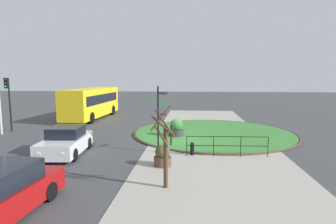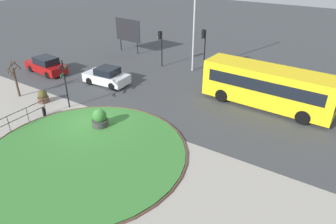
{
  "view_description": "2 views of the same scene",
  "coord_description": "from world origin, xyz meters",
  "px_view_note": "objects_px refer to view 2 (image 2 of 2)",
  "views": [
    {
      "loc": [
        -17.79,
        -1.01,
        4.15
      ],
      "look_at": [
        3.65,
        0.82,
        1.4
      ],
      "focal_mm": 29.46,
      "sensor_mm": 36.0,
      "label": 1
    },
    {
      "loc": [
        14.12,
        -11.98,
        10.29
      ],
      "look_at": [
        4.96,
        1.97,
        1.42
      ],
      "focal_mm": 32.42,
      "sensor_mm": 36.0,
      "label": 2
    }
  ],
  "objects_px": {
    "car_near_lane": "(46,65)",
    "lamppost_tall": "(194,23)",
    "car_far_lane": "(107,77)",
    "planter_kerbside": "(43,97)",
    "signpost_directional": "(65,81)",
    "bollard_foreground": "(44,111)",
    "bus_yellow": "(267,86)",
    "street_tree_bare": "(15,78)",
    "traffic_light_near": "(160,41)",
    "planter_near_signpost": "(100,119)",
    "traffic_light_far": "(204,42)",
    "billboard_left": "(128,31)"
  },
  "relations": [
    {
      "from": "car_near_lane",
      "to": "lamppost_tall",
      "type": "distance_m",
      "value": 14.48
    },
    {
      "from": "car_far_lane",
      "to": "planter_kerbside",
      "type": "relative_size",
      "value": 3.99
    },
    {
      "from": "signpost_directional",
      "to": "bollard_foreground",
      "type": "distance_m",
      "value": 2.59
    },
    {
      "from": "bus_yellow",
      "to": "street_tree_bare",
      "type": "relative_size",
      "value": 3.07
    },
    {
      "from": "planter_kerbside",
      "to": "bus_yellow",
      "type": "bearing_deg",
      "value": 31.06
    },
    {
      "from": "street_tree_bare",
      "to": "bus_yellow",
      "type": "bearing_deg",
      "value": 28.08
    },
    {
      "from": "car_far_lane",
      "to": "street_tree_bare",
      "type": "height_order",
      "value": "street_tree_bare"
    },
    {
      "from": "signpost_directional",
      "to": "traffic_light_near",
      "type": "distance_m",
      "value": 11.36
    },
    {
      "from": "bollard_foreground",
      "to": "car_far_lane",
      "type": "distance_m",
      "value": 6.79
    },
    {
      "from": "lamppost_tall",
      "to": "planter_near_signpost",
      "type": "xyz_separation_m",
      "value": [
        0.17,
        -12.7,
        -3.98
      ]
    },
    {
      "from": "car_far_lane",
      "to": "planter_near_signpost",
      "type": "distance_m",
      "value": 7.41
    },
    {
      "from": "street_tree_bare",
      "to": "planter_near_signpost",
      "type": "bearing_deg",
      "value": 0.5
    },
    {
      "from": "signpost_directional",
      "to": "street_tree_bare",
      "type": "relative_size",
      "value": 1.19
    },
    {
      "from": "planter_near_signpost",
      "to": "traffic_light_far",
      "type": "bearing_deg",
      "value": 86.02
    },
    {
      "from": "signpost_directional",
      "to": "car_near_lane",
      "type": "xyz_separation_m",
      "value": [
        -7.58,
        3.83,
        -1.42
      ]
    },
    {
      "from": "car_near_lane",
      "to": "car_far_lane",
      "type": "height_order",
      "value": "car_near_lane"
    },
    {
      "from": "lamppost_tall",
      "to": "car_near_lane",
      "type": "bearing_deg",
      "value": -144.46
    },
    {
      "from": "billboard_left",
      "to": "signpost_directional",
      "type": "bearing_deg",
      "value": -64.32
    },
    {
      "from": "signpost_directional",
      "to": "car_far_lane",
      "type": "height_order",
      "value": "signpost_directional"
    },
    {
      "from": "bus_yellow",
      "to": "billboard_left",
      "type": "bearing_deg",
      "value": 165.75
    },
    {
      "from": "car_far_lane",
      "to": "lamppost_tall",
      "type": "relative_size",
      "value": 0.48
    },
    {
      "from": "bollard_foreground",
      "to": "traffic_light_near",
      "type": "height_order",
      "value": "traffic_light_near"
    },
    {
      "from": "car_near_lane",
      "to": "traffic_light_near",
      "type": "relative_size",
      "value": 1.32
    },
    {
      "from": "traffic_light_near",
      "to": "planter_kerbside",
      "type": "xyz_separation_m",
      "value": [
        -2.81,
        -11.8,
        -2.12
      ]
    },
    {
      "from": "car_far_lane",
      "to": "traffic_light_near",
      "type": "relative_size",
      "value": 1.16
    },
    {
      "from": "traffic_light_far",
      "to": "billboard_left",
      "type": "relative_size",
      "value": 1.09
    },
    {
      "from": "signpost_directional",
      "to": "planter_near_signpost",
      "type": "bearing_deg",
      "value": -10.84
    },
    {
      "from": "car_far_lane",
      "to": "lamppost_tall",
      "type": "bearing_deg",
      "value": -127.9
    },
    {
      "from": "traffic_light_near",
      "to": "street_tree_bare",
      "type": "distance_m",
      "value": 13.34
    },
    {
      "from": "car_far_lane",
      "to": "traffic_light_near",
      "type": "height_order",
      "value": "traffic_light_near"
    },
    {
      "from": "bus_yellow",
      "to": "billboard_left",
      "type": "distance_m",
      "value": 18.15
    },
    {
      "from": "traffic_light_far",
      "to": "lamppost_tall",
      "type": "xyz_separation_m",
      "value": [
        -1.05,
        -0.04,
        1.58
      ]
    },
    {
      "from": "planter_near_signpost",
      "to": "bus_yellow",
      "type": "bearing_deg",
      "value": 47.91
    },
    {
      "from": "bus_yellow",
      "to": "car_far_lane",
      "type": "distance_m",
      "value": 13.3
    },
    {
      "from": "car_near_lane",
      "to": "signpost_directional",
      "type": "bearing_deg",
      "value": 157.46
    },
    {
      "from": "signpost_directional",
      "to": "traffic_light_far",
      "type": "relative_size",
      "value": 0.9
    },
    {
      "from": "traffic_light_far",
      "to": "planter_near_signpost",
      "type": "bearing_deg",
      "value": 86.18
    },
    {
      "from": "planter_kerbside",
      "to": "signpost_directional",
      "type": "bearing_deg",
      "value": 11.1
    },
    {
      "from": "bus_yellow",
      "to": "traffic_light_near",
      "type": "distance_m",
      "value": 12.05
    },
    {
      "from": "billboard_left",
      "to": "planter_kerbside",
      "type": "relative_size",
      "value": 3.65
    },
    {
      "from": "billboard_left",
      "to": "street_tree_bare",
      "type": "distance_m",
      "value": 14.23
    },
    {
      "from": "planter_near_signpost",
      "to": "billboard_left",
      "type": "bearing_deg",
      "value": 123.34
    },
    {
      "from": "bollard_foreground",
      "to": "traffic_light_far",
      "type": "relative_size",
      "value": 0.17
    },
    {
      "from": "signpost_directional",
      "to": "planter_kerbside",
      "type": "xyz_separation_m",
      "value": [
        -2.36,
        -0.46,
        -1.67
      ]
    },
    {
      "from": "traffic_light_far",
      "to": "traffic_light_near",
      "type": "bearing_deg",
      "value": 8.54
    },
    {
      "from": "traffic_light_near",
      "to": "billboard_left",
      "type": "bearing_deg",
      "value": -30.17
    },
    {
      "from": "car_near_lane",
      "to": "traffic_light_far",
      "type": "xyz_separation_m",
      "value": [
        12.41,
        8.15,
        2.26
      ]
    },
    {
      "from": "traffic_light_far",
      "to": "planter_kerbside",
      "type": "distance_m",
      "value": 14.59
    },
    {
      "from": "billboard_left",
      "to": "street_tree_bare",
      "type": "relative_size",
      "value": 1.21
    },
    {
      "from": "planter_near_signpost",
      "to": "bollard_foreground",
      "type": "bearing_deg",
      "value": -166.03
    }
  ]
}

